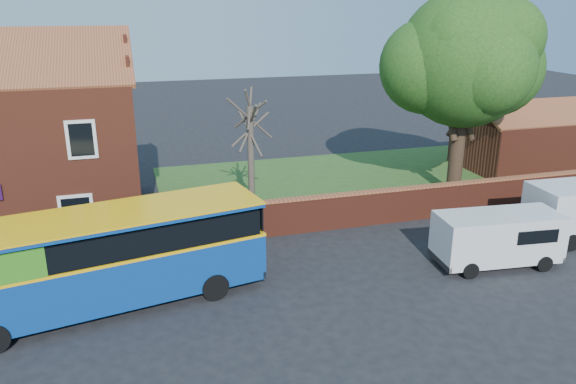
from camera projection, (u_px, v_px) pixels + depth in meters
name	position (u px, v px, depth m)	size (l,w,h in m)	color
ground	(193.00, 340.00, 16.61)	(120.00, 120.00, 0.00)	black
grass_strip	(393.00, 179.00, 31.90)	(26.00, 12.00, 0.04)	#426B28
boundary_wall	(452.00, 199.00, 26.20)	(22.00, 0.38, 1.60)	maroon
outbuilding	(530.00, 141.00, 33.81)	(8.20, 5.06, 4.17)	maroon
bus	(90.00, 258.00, 17.77)	(10.77, 4.60, 3.19)	navy
van_near	(498.00, 237.00, 21.10)	(4.81, 2.29, 2.04)	silver
large_tree	(465.00, 63.00, 27.34)	(8.42, 6.66, 10.27)	black
bare_tree	(251.00, 157.00, 25.13)	(2.14, 2.55, 5.71)	#4C4238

